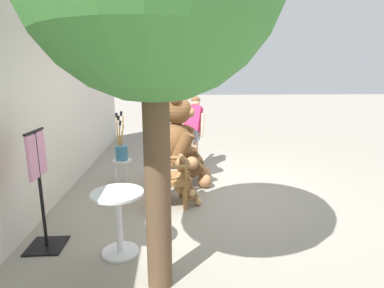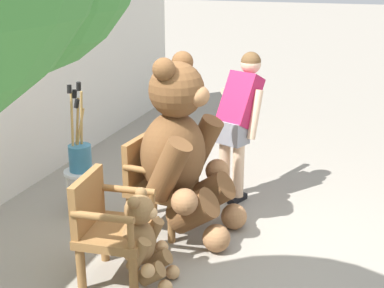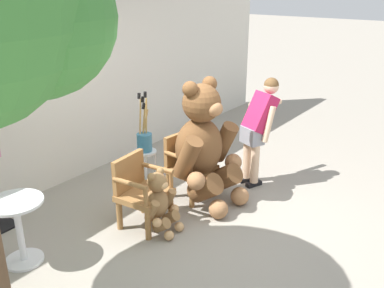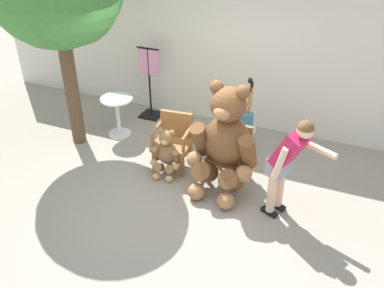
% 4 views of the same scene
% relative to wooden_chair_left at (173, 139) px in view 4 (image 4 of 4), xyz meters
% --- Properties ---
extents(ground_plane, '(60.00, 60.00, 0.00)m').
position_rel_wooden_chair_left_xyz_m(ground_plane, '(0.47, -0.62, -0.46)').
color(ground_plane, gray).
extents(back_wall, '(10.00, 0.16, 2.80)m').
position_rel_wooden_chair_left_xyz_m(back_wall, '(0.47, 1.78, 0.94)').
color(back_wall, silver).
rests_on(back_wall, ground).
extents(wooden_chair_left, '(0.61, 0.57, 0.86)m').
position_rel_wooden_chair_left_xyz_m(wooden_chair_left, '(0.00, 0.00, 0.00)').
color(wooden_chair_left, olive).
rests_on(wooden_chair_left, ground).
extents(wooden_chair_right, '(0.60, 0.57, 0.86)m').
position_rel_wooden_chair_left_xyz_m(wooden_chair_right, '(0.94, 0.00, 0.00)').
color(wooden_chair_right, olive).
rests_on(wooden_chair_right, ground).
extents(teddy_bear_large, '(1.00, 0.97, 1.65)m').
position_rel_wooden_chair_left_xyz_m(teddy_bear_large, '(0.92, -0.27, 0.35)').
color(teddy_bear_large, brown).
rests_on(teddy_bear_large, ground).
extents(teddy_bear_small, '(0.47, 0.46, 0.77)m').
position_rel_wooden_chair_left_xyz_m(teddy_bear_small, '(0.01, -0.28, -0.08)').
color(teddy_bear_small, olive).
rests_on(teddy_bear_small, ground).
extents(person_visitor, '(0.85, 0.48, 1.53)m').
position_rel_wooden_chair_left_xyz_m(person_visitor, '(1.85, -0.56, 0.45)').
color(person_visitor, black).
rests_on(person_visitor, ground).
extents(white_stool, '(0.34, 0.34, 0.46)m').
position_rel_wooden_chair_left_xyz_m(white_stool, '(0.94, 0.79, -0.11)').
color(white_stool, silver).
rests_on(white_stool, ground).
extents(brush_bucket, '(0.22, 0.22, 0.88)m').
position_rel_wooden_chair_left_xyz_m(brush_bucket, '(0.94, 0.79, 0.18)').
color(brush_bucket, teal).
rests_on(brush_bucket, white_stool).
extents(round_side_table, '(0.56, 0.56, 0.72)m').
position_rel_wooden_chair_left_xyz_m(round_side_table, '(-1.30, 0.48, -0.01)').
color(round_side_table, silver).
rests_on(round_side_table, ground).
extents(clothing_display_stand, '(0.44, 0.40, 1.36)m').
position_rel_wooden_chair_left_xyz_m(clothing_display_stand, '(-1.10, 1.35, 0.26)').
color(clothing_display_stand, black).
rests_on(clothing_display_stand, ground).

